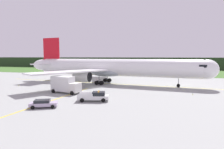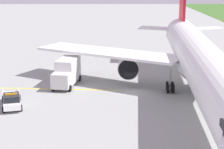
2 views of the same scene
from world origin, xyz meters
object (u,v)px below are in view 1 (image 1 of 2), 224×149
(ops_pickup_truck, at_px, (94,96))
(catering_truck, at_px, (65,84))
(staff_car, at_px, (43,103))
(airliner, at_px, (111,68))

(ops_pickup_truck, relative_size, catering_truck, 0.82)
(staff_car, bearing_deg, ops_pickup_truck, 45.85)
(airliner, height_order, catering_truck, airliner)
(catering_truck, xyz_separation_m, staff_car, (2.99, -12.14, -1.26))
(ops_pickup_truck, bearing_deg, catering_truck, 149.06)
(airliner, bearing_deg, catering_truck, -108.75)
(catering_truck, bearing_deg, airliner, 71.25)
(catering_truck, height_order, staff_car, catering_truck)
(ops_pickup_truck, bearing_deg, airliner, 98.65)
(catering_truck, distance_m, staff_car, 12.57)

